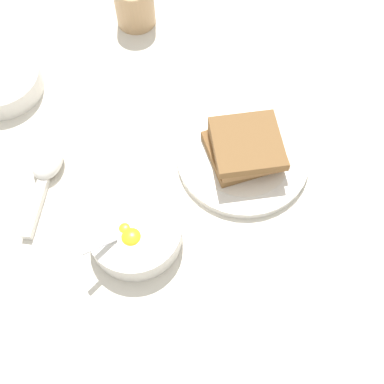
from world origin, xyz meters
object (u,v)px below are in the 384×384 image
Objects in this scene: congee_bowl at (1,81)px; drinking_cup at (134,4)px; egg_bowl at (135,232)px; toast_plate at (243,157)px; soup_spoon at (45,169)px; toast_sandwich at (245,147)px.

congee_bowl is 1.81× the size of drinking_cup.
drinking_cup is (-0.06, 0.27, 0.02)m from congee_bowl.
drinking_cup is at bearing 157.58° from egg_bowl.
toast_plate is at bearing 104.21° from egg_bowl.
toast_plate is at bearing 5.21° from drinking_cup.
soup_spoon is 1.99× the size of drinking_cup.
toast_plate is 0.03m from toast_sandwich.
egg_bowl is at bearing -76.16° from toast_sandwich.
drinking_cup is (-0.36, -0.03, 0.00)m from toast_sandwich.
soup_spoon is 0.20m from congee_bowl.
toast_sandwich is at bearing 44.81° from congee_bowl.
egg_bowl is 0.96× the size of soup_spoon.
egg_bowl is 0.37m from congee_bowl.
toast_sandwich is 0.31m from soup_spoon.
congee_bowl reaches higher than soup_spoon.
congee_bowl is (-0.20, -0.02, 0.01)m from soup_spoon.
toast_sandwich reaches higher than congee_bowl.
congee_bowl is at bearing -164.19° from egg_bowl.
egg_bowl is 1.91× the size of drinking_cup.
toast_plate is at bearing -147.15° from toast_sandwich.
toast_sandwich is 0.85× the size of soup_spoon.
congee_bowl reaches higher than toast_plate.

